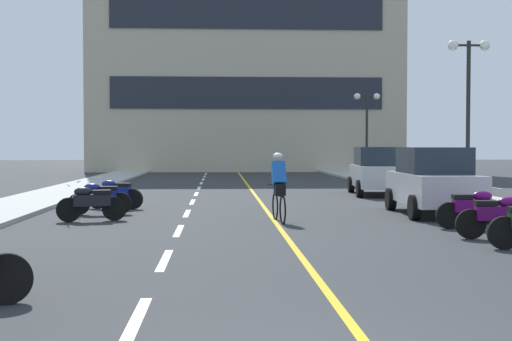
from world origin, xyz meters
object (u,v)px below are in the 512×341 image
(street_lamp_far, at_px, (367,115))
(parked_car_near, at_px, (433,181))
(parked_car_mid, at_px, (378,171))
(motorcycle_3, at_px, (499,216))
(street_lamp_mid, at_px, (468,83))
(motorcycle_4, at_px, (474,208))
(cyclist_rider, at_px, (279,186))
(motorcycle_6, at_px, (99,197))
(motorcycle_5, at_px, (91,202))
(motorcycle_7, at_px, (115,193))

(street_lamp_far, height_order, parked_car_near, street_lamp_far)
(parked_car_mid, bearing_deg, motorcycle_3, -92.10)
(street_lamp_mid, relative_size, motorcycle_4, 3.15)
(cyclist_rider, bearing_deg, street_lamp_far, 72.83)
(street_lamp_far, relative_size, parked_car_mid, 1.09)
(parked_car_mid, bearing_deg, motorcycle_4, -91.69)
(motorcycle_6, bearing_deg, cyclist_rider, -23.25)
(motorcycle_4, height_order, cyclist_rider, cyclist_rider)
(street_lamp_far, distance_m, motorcycle_6, 23.24)
(motorcycle_5, distance_m, motorcycle_6, 1.70)
(parked_car_near, distance_m, parked_car_mid, 7.84)
(motorcycle_4, xyz_separation_m, motorcycle_5, (-8.84, 2.01, 0.00))
(street_lamp_mid, relative_size, parked_car_mid, 1.24)
(motorcycle_7, bearing_deg, motorcycle_6, -95.26)
(motorcycle_3, relative_size, motorcycle_5, 1.02)
(parked_car_mid, distance_m, motorcycle_6, 11.84)
(parked_car_near, xyz_separation_m, motorcycle_4, (-0.07, -3.26, -0.44))
(street_lamp_far, bearing_deg, parked_car_near, -96.93)
(street_lamp_mid, relative_size, parked_car_near, 1.26)
(motorcycle_4, distance_m, cyclist_rider, 4.59)
(street_lamp_mid, relative_size, motorcycle_6, 3.14)
(street_lamp_mid, bearing_deg, cyclist_rider, -136.83)
(parked_car_mid, bearing_deg, motorcycle_6, -141.43)
(street_lamp_far, height_order, motorcycle_4, street_lamp_far)
(motorcycle_5, height_order, motorcycle_6, same)
(street_lamp_far, xyz_separation_m, parked_car_mid, (-2.23, -12.59, -2.68))
(motorcycle_7, bearing_deg, street_lamp_far, 58.15)
(motorcycle_4, bearing_deg, parked_car_near, 88.80)
(street_lamp_far, distance_m, motorcycle_7, 21.68)
(motorcycle_3, relative_size, motorcycle_6, 1.00)
(motorcycle_4, xyz_separation_m, cyclist_rider, (-4.24, 1.70, 0.41))
(street_lamp_mid, distance_m, parked_car_near, 6.54)
(motorcycle_5, height_order, cyclist_rider, cyclist_rider)
(motorcycle_4, relative_size, cyclist_rider, 0.96)
(street_lamp_far, bearing_deg, cyclist_rider, -107.17)
(street_lamp_far, xyz_separation_m, motorcycle_5, (-11.39, -21.67, -3.12))
(motorcycle_6, height_order, cyclist_rider, cyclist_rider)
(motorcycle_7, bearing_deg, parked_car_mid, 31.77)
(street_lamp_mid, height_order, cyclist_rider, street_lamp_mid)
(parked_car_near, relative_size, cyclist_rider, 2.41)
(street_lamp_mid, bearing_deg, motorcycle_4, -108.70)
(street_lamp_far, relative_size, motorcycle_7, 2.81)
(street_lamp_mid, bearing_deg, parked_car_near, -118.50)
(parked_car_near, bearing_deg, motorcycle_3, -92.42)
(parked_car_near, bearing_deg, parked_car_mid, 88.11)
(motorcycle_4, height_order, motorcycle_5, same)
(motorcycle_3, distance_m, motorcycle_7, 11.27)
(street_lamp_mid, distance_m, motorcycle_4, 9.47)
(motorcycle_5, xyz_separation_m, motorcycle_7, (0.07, 3.45, 0.00))
(street_lamp_mid, height_order, street_lamp_far, street_lamp_mid)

